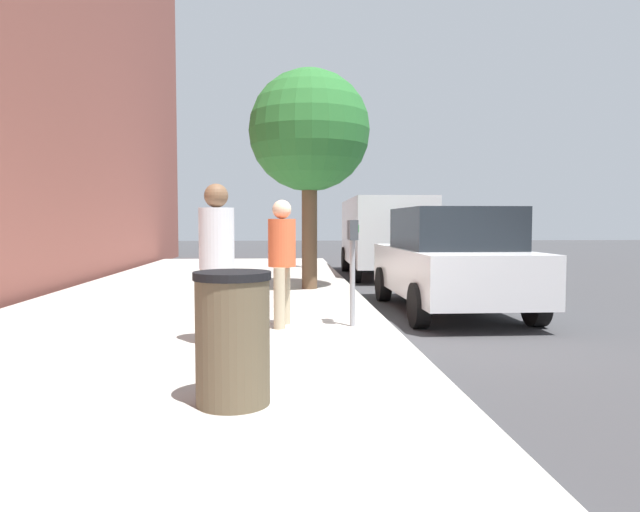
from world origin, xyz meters
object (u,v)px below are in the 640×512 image
(pedestrian_at_meter, at_px, (282,253))
(parked_van_far, at_px, (384,232))
(parking_meter, at_px, (353,250))
(street_tree, at_px, (309,132))
(traffic_signal, at_px, (316,187))
(parked_sedan_near, at_px, (450,260))
(pedestrian_bystander, at_px, (217,250))
(trash_bin, at_px, (233,338))

(pedestrian_at_meter, distance_m, parked_van_far, 8.99)
(parking_meter, bearing_deg, street_tree, 5.01)
(traffic_signal, bearing_deg, parked_sedan_near, -166.34)
(parked_van_far, bearing_deg, parked_sedan_near, -179.99)
(parking_meter, distance_m, traffic_signal, 9.72)
(pedestrian_bystander, xyz_separation_m, parked_van_far, (9.63, -3.56, 0.03))
(parking_meter, xyz_separation_m, pedestrian_bystander, (-1.05, 1.66, 0.06))
(pedestrian_at_meter, relative_size, pedestrian_bystander, 0.92)
(traffic_signal, bearing_deg, trash_bin, 174.04)
(parked_van_far, bearing_deg, traffic_signal, 60.54)
(parking_meter, height_order, street_tree, street_tree)
(parking_meter, xyz_separation_m, street_tree, (4.38, 0.38, 2.22))
(parking_meter, relative_size, street_tree, 0.31)
(parking_meter, distance_m, parked_van_far, 8.78)
(pedestrian_bystander, xyz_separation_m, trash_bin, (-2.14, -0.37, -0.57))
(parked_sedan_near, distance_m, parked_van_far, 6.59)
(parked_van_far, bearing_deg, trash_bin, 164.83)
(pedestrian_bystander, bearing_deg, traffic_signal, 37.33)
(parked_van_far, bearing_deg, street_tree, 151.41)
(pedestrian_bystander, bearing_deg, parked_van_far, 26.13)
(traffic_signal, relative_size, trash_bin, 3.56)
(trash_bin, bearing_deg, parked_sedan_near, -31.57)
(street_tree, bearing_deg, parked_van_far, -28.59)
(pedestrian_bystander, xyz_separation_m, parked_sedan_near, (3.05, -3.56, -0.33))
(parked_van_far, height_order, street_tree, street_tree)
(parked_sedan_near, bearing_deg, traffic_signal, 13.66)
(parked_sedan_near, relative_size, trash_bin, 4.38)
(parked_sedan_near, bearing_deg, parking_meter, 136.41)
(parked_sedan_near, distance_m, trash_bin, 6.10)
(parking_meter, bearing_deg, traffic_signal, -0.29)
(parked_sedan_near, bearing_deg, trash_bin, 148.43)
(pedestrian_bystander, bearing_deg, parking_meter, -11.12)
(parked_van_far, relative_size, traffic_signal, 1.46)
(parking_meter, xyz_separation_m, parked_sedan_near, (2.00, -1.90, -0.27))
(pedestrian_at_meter, xyz_separation_m, traffic_signal, (9.58, -0.98, 1.45))
(parking_meter, relative_size, parked_van_far, 0.27)
(parked_sedan_near, relative_size, street_tree, 0.98)
(parking_meter, height_order, traffic_signal, traffic_signal)
(traffic_signal, bearing_deg, street_tree, 175.27)
(parking_meter, xyz_separation_m, parked_van_far, (8.57, -1.90, 0.09))
(street_tree, bearing_deg, pedestrian_at_meter, 172.79)
(pedestrian_at_meter, distance_m, street_tree, 4.92)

